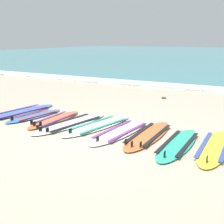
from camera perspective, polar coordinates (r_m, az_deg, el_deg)
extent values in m
plane|color=#B7AD93|center=(7.08, -2.82, -4.31)|extent=(80.00, 80.00, 0.00)
cube|color=white|center=(13.92, 13.75, 4.59)|extent=(80.00, 1.19, 0.11)
ellipsoid|color=#3875CC|center=(9.46, -17.05, -0.01)|extent=(0.93, 2.62, 0.07)
cube|color=purple|center=(9.63, -17.92, 0.42)|extent=(0.29, 1.79, 0.01)
cube|color=purple|center=(9.27, -16.19, 0.04)|extent=(0.29, 1.79, 0.01)
ellipsoid|color=#3875CC|center=(8.88, -14.50, -0.72)|extent=(0.72, 1.98, 0.07)
cube|color=#D13838|center=(9.01, -15.23, -0.30)|extent=(0.24, 1.35, 0.01)
cube|color=#D13838|center=(8.74, -13.79, -0.63)|extent=(0.24, 1.35, 0.01)
cube|color=black|center=(8.42, -18.47, -1.16)|extent=(0.02, 0.09, 0.11)
ellipsoid|color=orange|center=(8.38, -10.78, -1.40)|extent=(0.58, 2.12, 0.07)
cube|color=purple|center=(8.48, -11.80, -0.97)|extent=(0.11, 1.48, 0.01)
cube|color=purple|center=(8.25, -9.75, -1.29)|extent=(0.11, 1.48, 0.01)
cube|color=black|center=(7.75, -14.53, -2.17)|extent=(0.01, 0.09, 0.11)
cube|color=black|center=(7.88, -15.04, -1.92)|extent=(0.01, 0.09, 0.11)
cube|color=black|center=(7.70, -13.43, -2.20)|extent=(0.01, 0.09, 0.11)
ellipsoid|color=white|center=(7.92, -7.81, -2.18)|extent=(1.03, 2.62, 0.07)
cube|color=black|center=(8.06, -8.96, -1.62)|extent=(0.37, 1.78, 0.01)
cube|color=black|center=(7.75, -6.63, -2.18)|extent=(0.37, 1.78, 0.01)
cube|color=black|center=(7.26, -13.44, -3.17)|extent=(0.03, 0.09, 0.11)
cube|color=black|center=(7.43, -13.93, -2.82)|extent=(0.03, 0.09, 0.11)
cube|color=black|center=(7.17, -12.18, -3.33)|extent=(0.03, 0.09, 0.11)
ellipsoid|color=silver|center=(7.68, -2.63, -2.56)|extent=(1.06, 2.55, 0.07)
cube|color=teal|center=(7.81, -3.85, -1.98)|extent=(0.40, 1.72, 0.01)
cube|color=teal|center=(7.53, -1.36, -2.57)|extent=(0.40, 1.72, 0.01)
cube|color=black|center=(6.99, -7.94, -3.58)|extent=(0.03, 0.09, 0.11)
ellipsoid|color=white|center=(7.18, 1.64, -3.73)|extent=(0.78, 2.45, 0.07)
cube|color=purple|center=(7.28, 0.18, -3.15)|extent=(0.21, 1.69, 0.01)
cube|color=purple|center=(7.06, 3.16, -3.70)|extent=(0.21, 1.69, 0.01)
cube|color=black|center=(6.40, -2.75, -5.11)|extent=(0.02, 0.09, 0.11)
ellipsoid|color=orange|center=(6.98, 6.95, -4.36)|extent=(0.66, 2.45, 0.07)
cube|color=black|center=(7.04, 5.28, -3.80)|extent=(0.12, 1.71, 0.01)
cube|color=black|center=(6.90, 8.67, -4.28)|extent=(0.12, 1.71, 0.01)
cube|color=black|center=(6.11, 3.79, -6.06)|extent=(0.01, 0.09, 0.11)
cube|color=black|center=(6.23, 2.60, -5.66)|extent=(0.01, 0.09, 0.11)
cube|color=black|center=(6.11, 5.47, -6.13)|extent=(0.01, 0.09, 0.11)
ellipsoid|color=#2DB793|center=(6.50, 12.41, -5.97)|extent=(0.60, 2.29, 0.07)
cube|color=black|center=(6.54, 10.69, -5.38)|extent=(0.10, 1.60, 0.01)
cube|color=black|center=(6.44, 14.20, -5.88)|extent=(0.10, 1.60, 0.01)
cube|color=black|center=(5.67, 9.97, -7.89)|extent=(0.01, 0.09, 0.11)
ellipsoid|color=yellow|center=(6.52, 18.87, -6.35)|extent=(0.69, 2.40, 0.07)
cube|color=#334CB2|center=(6.54, 17.04, -5.79)|extent=(0.15, 1.67, 0.01)
cube|color=black|center=(5.63, 17.61, -8.52)|extent=(0.02, 0.09, 0.11)
ellipsoid|color=#4C4228|center=(11.39, 9.80, 2.68)|extent=(0.19, 0.15, 0.07)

